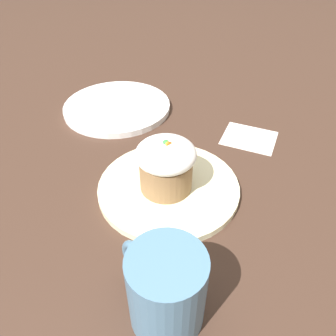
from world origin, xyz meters
name	(u,v)px	position (x,y,z in m)	size (l,w,h in m)	color
ground_plane	(169,190)	(0.00, 0.00, 0.00)	(4.00, 4.00, 0.00)	#3D281E
dessert_plate	(169,187)	(0.00, 0.00, 0.01)	(0.23, 0.23, 0.01)	beige
carrot_cake	(168,166)	(0.00, 0.01, 0.06)	(0.09, 0.09, 0.09)	olive
spoon	(159,183)	(0.01, 0.01, 0.01)	(0.12, 0.10, 0.01)	silver
coffee_cup	(165,289)	(-0.15, 0.14, 0.05)	(0.12, 0.08, 0.10)	teal
side_plate	(117,107)	(0.27, -0.09, 0.01)	(0.24, 0.24, 0.01)	white
paper_napkin	(248,137)	(0.00, -0.22, 0.00)	(0.13, 0.12, 0.00)	white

